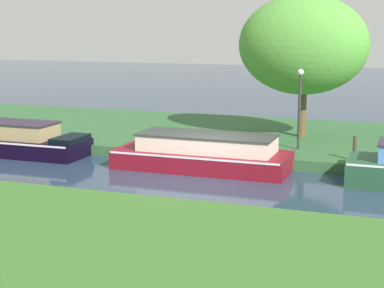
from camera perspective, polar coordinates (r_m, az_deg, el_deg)
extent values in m
plane|color=#273A51|center=(21.05, 1.17, -3.14)|extent=(120.00, 120.00, 0.00)
cube|color=#336235|center=(27.59, 5.80, 0.60)|extent=(72.00, 10.00, 0.40)
cube|color=#3A6D29|center=(13.18, -11.62, -11.21)|extent=(72.00, 10.00, 0.40)
cube|color=maroon|center=(22.24, 0.91, -1.48)|extent=(6.33, 2.30, 0.68)
cube|color=white|center=(22.18, 0.91, -0.73)|extent=(6.20, 2.33, 0.07)
cube|color=beige|center=(22.06, 1.38, 0.06)|extent=(4.85, 1.75, 0.56)
cube|color=#323733|center=(22.00, 1.38, 0.86)|extent=(4.95, 1.84, 0.06)
cube|color=black|center=(26.07, -16.62, -0.10)|extent=(6.68, 2.04, 0.67)
cube|color=white|center=(26.01, -16.66, 0.54)|extent=(6.54, 2.07, 0.07)
cube|color=tan|center=(26.09, -17.10, 1.29)|extent=(4.43, 1.55, 0.59)
cube|color=#302735|center=(26.04, -17.14, 2.00)|extent=(4.53, 1.63, 0.06)
cube|color=black|center=(24.41, -11.21, 0.47)|extent=(0.92, 1.71, 0.21)
cylinder|color=brown|center=(26.78, 10.18, 3.63)|extent=(0.36, 0.36, 2.79)
ellipsoid|color=#57A33C|center=(26.24, 10.24, 9.04)|extent=(5.42, 3.83, 4.14)
cylinder|color=#333338|center=(23.96, 9.92, 2.88)|extent=(0.10, 0.10, 2.86)
sphere|color=white|center=(23.80, 10.04, 6.58)|extent=(0.24, 0.24, 0.24)
cylinder|color=#483E2F|center=(22.54, 14.86, -0.39)|extent=(0.15, 0.15, 0.87)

